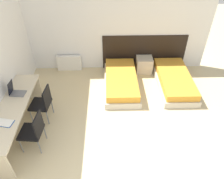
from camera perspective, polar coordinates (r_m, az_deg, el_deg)
The scene contains 11 objects.
wall_back at distance 6.31m, azimuth -0.44°, elevation 16.27°, with size 5.67×0.05×2.70m.
headboard_panel at distance 6.73m, azimuth 8.34°, elevation 9.65°, with size 2.48×0.03×1.07m.
bed_near_window at distance 6.03m, azimuth 2.39°, elevation 2.14°, with size 0.91×1.88×0.37m.
bed_near_door at distance 6.29m, azimuth 15.90°, elevation 2.26°, with size 0.91×1.88×0.37m.
nightstand at distance 6.68m, azimuth 8.38°, elevation 6.43°, with size 0.47×0.40×0.47m.
radiator at distance 6.81m, azimuth -11.11°, elevation 6.84°, with size 0.73×0.12×0.48m.
desk at distance 4.98m, azimuth -24.27°, elevation -5.43°, with size 0.56×2.30×0.73m.
chair_near_laptop at distance 5.14m, azimuth -17.69°, elevation -3.24°, with size 0.47×0.47×0.88m.
chair_near_notebook at distance 4.61m, azimuth -19.82°, elevation -9.90°, with size 0.47×0.47×0.88m.
laptop at distance 5.15m, azimuth -23.90°, elevation -0.45°, with size 0.33×0.24×0.32m.
open_notebook at distance 4.60m, azimuth -26.33°, elevation -7.79°, with size 0.36×0.26×0.02m.
Camera 1 is at (-0.10, -1.80, 3.79)m, focal length 35.00 mm.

